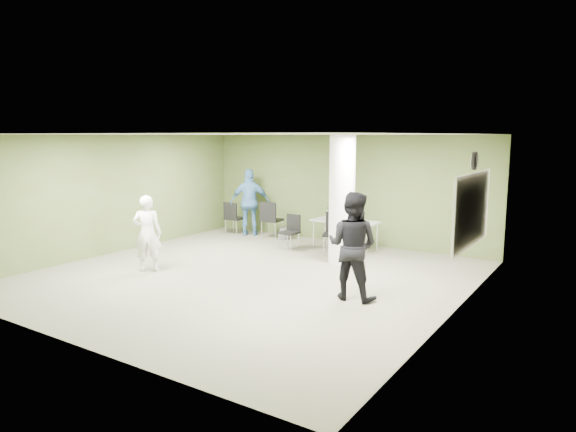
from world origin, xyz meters
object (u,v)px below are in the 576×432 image
Objects in this scene: man_blue at (250,202)px; folding_table at (344,222)px; man_black at (352,246)px; woman_white at (147,233)px; chair_back_left at (233,216)px.

folding_table is at bearing 140.55° from man_blue.
man_black is (1.78, -3.23, 0.22)m from folding_table.
man_black is at bearing 150.26° from woman_white.
chair_back_left is at bearing 179.11° from folding_table.
woman_white is (-2.55, -3.87, 0.09)m from folding_table.
folding_table is 3.15m from man_blue.
man_blue is (-3.12, 0.35, 0.23)m from folding_table.
man_blue is (0.48, 0.17, 0.39)m from chair_back_left.
man_black is (4.33, 0.65, 0.13)m from woman_white.
man_black reaches higher than chair_back_left.
man_blue reaches higher than woman_white.
man_blue is at bearing -120.60° from woman_white.
man_black is at bearing 145.02° from chair_back_left.
woman_white is 4.38m from man_black.
chair_back_left is 4.20m from woman_white.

